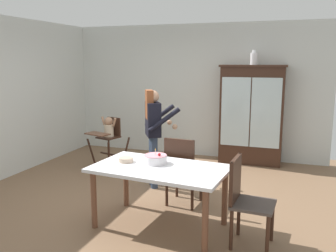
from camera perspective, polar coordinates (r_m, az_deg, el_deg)
name	(u,v)px	position (r m, az deg, el deg)	size (l,w,h in m)	color
ground_plane	(146,198)	(5.34, -3.46, -11.33)	(6.24, 6.24, 0.00)	brown
wall_back	(195,91)	(7.48, 4.24, 5.59)	(5.32, 0.06, 2.70)	silver
china_cabinet	(251,115)	(7.05, 13.11, 1.78)	(1.22, 0.48, 1.89)	#382116
ceramic_vase	(254,58)	(6.98, 13.48, 10.41)	(0.13, 0.13, 0.27)	white
high_chair_with_toddler	(108,133)	(6.71, -9.43, -1.08)	(0.71, 0.79, 0.95)	#382116
adult_person	(154,126)	(5.55, -2.31, -0.05)	(0.66, 0.66, 1.53)	#33425B
dining_table	(160,174)	(4.27, -1.31, -7.70)	(1.65, 1.05, 0.74)	silver
birthday_cake	(155,159)	(4.37, -2.00, -5.27)	(0.28, 0.28, 0.19)	white
serving_bowl	(126,160)	(4.47, -6.67, -5.35)	(0.18, 0.18, 0.06)	#C6AD93
dining_chair_far_side	(182,167)	(4.88, 2.19, -6.50)	(0.47, 0.47, 0.96)	#382116
dining_chair_right_end	(244,195)	(3.99, 11.96, -10.68)	(0.47, 0.47, 0.96)	#382116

